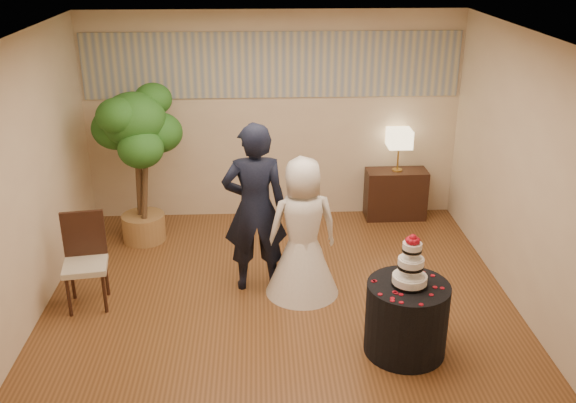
{
  "coord_description": "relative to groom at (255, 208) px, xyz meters",
  "views": [
    {
      "loc": [
        -0.2,
        -5.86,
        3.67
      ],
      "look_at": [
        0.1,
        0.4,
        1.05
      ],
      "focal_mm": 40.0,
      "sensor_mm": 36.0,
      "label": 1
    }
  ],
  "objects": [
    {
      "name": "wedding_cake",
      "position": [
        1.4,
        -1.28,
        0.02
      ],
      "size": [
        0.32,
        0.32,
        0.51
      ],
      "primitive_type": null,
      "color": "white",
      "rests_on": "cake_table"
    },
    {
      "name": "wall_right",
      "position": [
        2.75,
        -0.46,
        0.45
      ],
      "size": [
        0.06,
        5.0,
        2.8
      ],
      "primitive_type": "cube",
      "color": "beige",
      "rests_on": "ground"
    },
    {
      "name": "side_chair",
      "position": [
        -1.78,
        -0.32,
        -0.45
      ],
      "size": [
        0.53,
        0.54,
        1.01
      ],
      "primitive_type": null,
      "rotation": [
        0.0,
        0.0,
        0.15
      ],
      "color": "black",
      "rests_on": "floor"
    },
    {
      "name": "ficus_tree",
      "position": [
        -1.44,
        1.25,
        0.07
      ],
      "size": [
        1.34,
        1.34,
        2.04
      ],
      "primitive_type": null,
      "rotation": [
        0.0,
        0.0,
        0.55
      ],
      "color": "#265F1E",
      "rests_on": "floor"
    },
    {
      "name": "floor",
      "position": [
        0.25,
        -0.46,
        -0.95
      ],
      "size": [
        5.0,
        5.0,
        0.0
      ],
      "primitive_type": "cube",
      "color": "brown",
      "rests_on": "ground"
    },
    {
      "name": "ceiling",
      "position": [
        0.25,
        -0.46,
        1.85
      ],
      "size": [
        5.0,
        5.0,
        0.0
      ],
      "primitive_type": "cube",
      "color": "white",
      "rests_on": "wall_back"
    },
    {
      "name": "wall_back",
      "position": [
        0.25,
        2.04,
        0.45
      ],
      "size": [
        5.0,
        0.06,
        2.8
      ],
      "primitive_type": "cube",
      "color": "beige",
      "rests_on": "ground"
    },
    {
      "name": "groom",
      "position": [
        0.0,
        0.0,
        0.0
      ],
      "size": [
        0.72,
        0.5,
        1.9
      ],
      "primitive_type": "imported",
      "rotation": [
        0.0,
        0.0,
        3.2
      ],
      "color": "black",
      "rests_on": "floor"
    },
    {
      "name": "mural_border",
      "position": [
        0.25,
        2.02,
        1.15
      ],
      "size": [
        4.9,
        0.02,
        0.85
      ],
      "primitive_type": "cube",
      "color": "#9EA196",
      "rests_on": "wall_back"
    },
    {
      "name": "wall_front",
      "position": [
        0.25,
        -2.96,
        0.45
      ],
      "size": [
        5.0,
        0.06,
        2.8
      ],
      "primitive_type": "cube",
      "color": "beige",
      "rests_on": "ground"
    },
    {
      "name": "table_lamp",
      "position": [
        1.93,
        1.82,
        0.03
      ],
      "size": [
        0.31,
        0.31,
        0.58
      ],
      "primitive_type": null,
      "color": "beige",
      "rests_on": "console"
    },
    {
      "name": "wall_left",
      "position": [
        -2.25,
        -0.46,
        0.45
      ],
      "size": [
        0.06,
        5.0,
        2.8
      ],
      "primitive_type": "cube",
      "color": "beige",
      "rests_on": "ground"
    },
    {
      "name": "console",
      "position": [
        1.93,
        1.82,
        -0.61
      ],
      "size": [
        0.83,
        0.37,
        0.69
      ],
      "primitive_type": "cube",
      "rotation": [
        0.0,
        0.0,
        0.01
      ],
      "color": "black",
      "rests_on": "floor"
    },
    {
      "name": "bride",
      "position": [
        0.51,
        -0.15,
        -0.17
      ],
      "size": [
        0.94,
        0.94,
        1.56
      ],
      "primitive_type": "imported",
      "rotation": [
        0.0,
        0.0,
        3.33
      ],
      "color": "white",
      "rests_on": "floor"
    },
    {
      "name": "cake_table",
      "position": [
        1.4,
        -1.28,
        -0.6
      ],
      "size": [
        0.97,
        0.97,
        0.71
      ],
      "primitive_type": "cylinder",
      "rotation": [
        0.0,
        0.0,
        -0.32
      ],
      "color": "black",
      "rests_on": "floor"
    }
  ]
}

